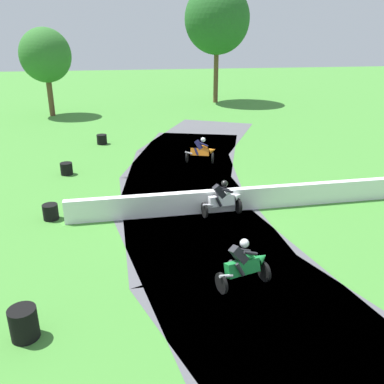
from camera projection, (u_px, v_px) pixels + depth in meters
ground_plane at (191, 213)px, 16.45m from camera, size 120.00×120.00×0.00m
track_asphalt at (225, 210)px, 16.69m from camera, size 11.30×35.30×0.01m
safety_barrier at (331, 192)px, 17.33m from camera, size 21.53×1.15×0.90m
motorcycle_lead_orange at (201, 151)px, 22.42m from camera, size 1.73×1.15×1.43m
motorcycle_chase_white at (223, 199)px, 16.11m from camera, size 1.67×0.89×1.42m
motorcycle_trailing_green at (244, 264)px, 11.69m from camera, size 1.68×1.13×1.43m
tire_stack_near at (102, 139)px, 26.04m from camera, size 0.62×0.62×0.60m
tire_stack_mid_a at (67, 169)px, 20.66m from camera, size 0.59×0.59×0.60m
tire_stack_mid_b at (51, 212)px, 15.83m from camera, size 0.58×0.58×0.60m
tire_stack_far at (24, 323)px, 9.73m from camera, size 0.66×0.66×0.80m
tree_far_left at (217, 19)px, 37.86m from camera, size 5.94×5.94×10.65m
tree_far_right at (45, 56)px, 32.80m from camera, size 4.00×4.00×6.88m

